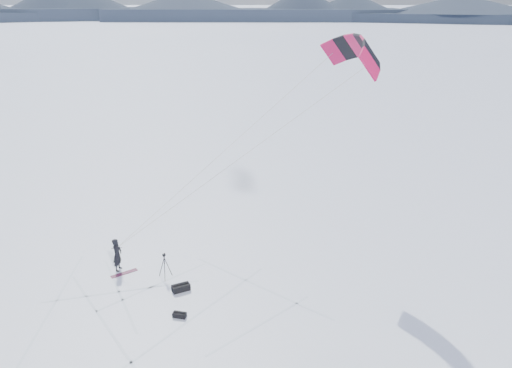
{
  "coord_description": "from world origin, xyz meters",
  "views": [
    {
      "loc": [
        5.71,
        -21.58,
        13.99
      ],
      "look_at": [
        5.49,
        3.43,
        4.57
      ],
      "focal_mm": 35.0,
      "sensor_mm": 36.0,
      "label": 1
    }
  ],
  "objects_px": {
    "gear_bag_a": "(181,288)",
    "gear_bag_b": "(180,315)",
    "snowkiter": "(119,270)",
    "tripod": "(165,262)",
    "snowboard": "(124,273)"
  },
  "relations": [
    {
      "from": "tripod",
      "to": "gear_bag_b",
      "type": "xyz_separation_m",
      "value": [
        1.28,
        -3.48,
        -0.8
      ]
    },
    {
      "from": "snowboard",
      "to": "gear_bag_b",
      "type": "xyz_separation_m",
      "value": [
        3.59,
        -3.86,
        0.1
      ]
    },
    {
      "from": "snowkiter",
      "to": "gear_bag_b",
      "type": "bearing_deg",
      "value": -129.06
    },
    {
      "from": "gear_bag_a",
      "to": "gear_bag_b",
      "type": "height_order",
      "value": "gear_bag_a"
    },
    {
      "from": "snowkiter",
      "to": "gear_bag_b",
      "type": "xyz_separation_m",
      "value": [
        3.98,
        -4.27,
        0.12
      ]
    },
    {
      "from": "snowboard",
      "to": "gear_bag_a",
      "type": "relative_size",
      "value": 1.46
    },
    {
      "from": "snowkiter",
      "to": "snowboard",
      "type": "bearing_deg",
      "value": -128.27
    },
    {
      "from": "snowkiter",
      "to": "tripod",
      "type": "bearing_deg",
      "value": -98.33
    },
    {
      "from": "snowboard",
      "to": "gear_bag_a",
      "type": "bearing_deg",
      "value": -62.68
    },
    {
      "from": "snowkiter",
      "to": "gear_bag_b",
      "type": "relative_size",
      "value": 2.79
    },
    {
      "from": "snowkiter",
      "to": "tripod",
      "type": "xyz_separation_m",
      "value": [
        2.7,
        -0.79,
        0.92
      ]
    },
    {
      "from": "snowkiter",
      "to": "gear_bag_a",
      "type": "bearing_deg",
      "value": -110.84
    },
    {
      "from": "gear_bag_a",
      "to": "gear_bag_b",
      "type": "distance_m",
      "value": 2.25
    },
    {
      "from": "tripod",
      "to": "gear_bag_b",
      "type": "height_order",
      "value": "tripod"
    },
    {
      "from": "snowkiter",
      "to": "snowboard",
      "type": "height_order",
      "value": "snowkiter"
    }
  ]
}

